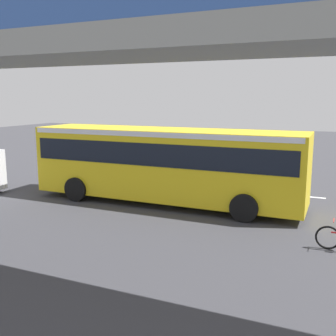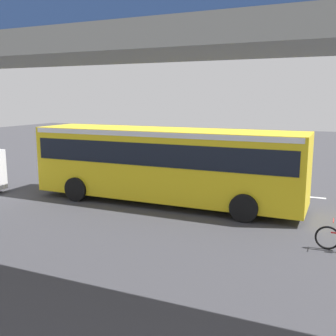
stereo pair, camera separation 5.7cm
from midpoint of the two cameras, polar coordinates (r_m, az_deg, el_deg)
The scene contains 9 objects.
ground at distance 18.50m, azimuth -0.78°, elevation -3.77°, with size 80.00×80.00×0.00m, color #38383D.
city_bus at distance 16.63m, azimuth -0.50°, elevation 1.27°, with size 11.54×2.85×3.15m.
pedestrian at distance 22.41m, azimuth -13.43°, elevation 0.71°, with size 0.38×0.38×1.79m.
traffic_sign at distance 21.07m, azimuth 8.95°, elevation 3.04°, with size 0.08×0.60×2.80m.
lane_dash_leftmost at distance 19.11m, azimuth 18.72°, elevation -3.86°, with size 2.00×0.20×0.01m, color silver.
lane_dash_left at distance 19.81m, azimuth 7.12°, elevation -2.91°, with size 2.00×0.20×0.01m, color silver.
lane_dash_centre at distance 21.26m, azimuth -3.27°, elevation -1.95°, with size 2.00×0.20×0.01m, color silver.
lane_dash_right at distance 23.31m, azimuth -12.08°, elevation -1.08°, with size 2.00×0.20×0.01m, color silver.
pedestrian_overpass at distance 10.45m, azimuth -22.35°, elevation 13.18°, with size 31.84×2.60×6.84m.
Camera 1 is at (-7.40, 16.37, 4.45)m, focal length 42.30 mm.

